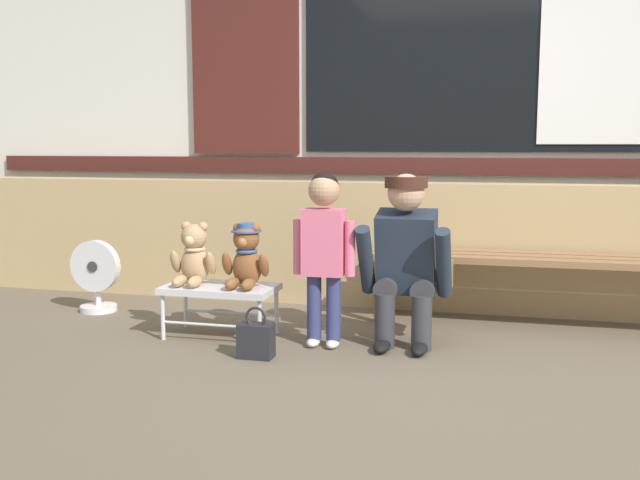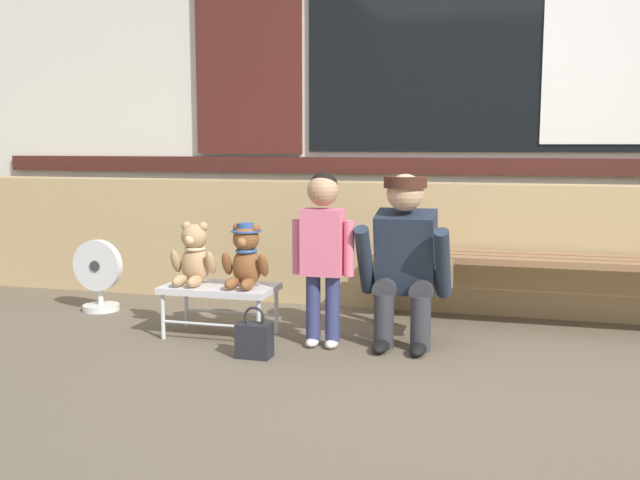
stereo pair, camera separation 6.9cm
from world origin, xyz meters
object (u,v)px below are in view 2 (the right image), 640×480
Objects in this scene: teddy_bear_plain at (194,256)px; wooden_bench_long at (544,267)px; teddy_bear_with_hat at (246,257)px; child_standing at (323,240)px; floor_fan at (99,276)px; small_display_bench at (220,291)px; handbag_on_ground at (254,339)px; adult_crouching at (407,260)px.

wooden_bench_long is at bearing 19.55° from teddy_bear_plain.
teddy_bear_with_hat is at bearing 0.13° from teddy_bear_plain.
child_standing is 1.76m from floor_fan.
wooden_bench_long is 3.28× the size of small_display_bench.
teddy_bear_plain is 0.32m from teddy_bear_with_hat.
teddy_bear_with_hat is at bearing 0.77° from small_display_bench.
handbag_on_ground is at bearing -144.43° from wooden_bench_long.
adult_crouching is 2.14m from floor_fan.
handbag_on_ground is (0.34, -0.35, -0.17)m from small_display_bench.
floor_fan is at bearing 159.95° from small_display_bench.
adult_crouching is at bearing 31.02° from handbag_on_ground.
child_standing reaches higher than adult_crouching.
teddy_bear_with_hat is 1.34× the size of handbag_on_ground.
wooden_bench_long is 2.21× the size of adult_crouching.
wooden_bench_long is 7.72× the size of handbag_on_ground.
small_display_bench is at bearing -20.05° from floor_fan.
child_standing reaches higher than teddy_bear_plain.
wooden_bench_long is 0.96m from adult_crouching.
small_display_bench is at bearing -179.23° from teddy_bear_with_hat.
child_standing is 0.47m from adult_crouching.
teddy_bear_plain is 0.98m from floor_fan.
floor_fan is at bearing 156.74° from teddy_bear_plain.
small_display_bench is at bearing 134.43° from handbag_on_ground.
adult_crouching reaches higher than wooden_bench_long.
adult_crouching is 3.49× the size of handbag_on_ground.
adult_crouching is at bearing 5.53° from teddy_bear_with_hat.
teddy_bear_plain and teddy_bear_with_hat have the same top height.
teddy_bear_with_hat is at bearing -174.47° from adult_crouching.
handbag_on_ground is 1.56m from floor_fan.
small_display_bench is 0.67× the size of adult_crouching.
child_standing reaches higher than teddy_bear_with_hat.
wooden_bench_long is at bearing 22.97° from teddy_bear_with_hat.
wooden_bench_long reaches higher than handbag_on_ground.
adult_crouching is at bearing 4.13° from teddy_bear_plain.
teddy_bear_with_hat is (0.32, 0.00, 0.01)m from teddy_bear_plain.
adult_crouching is at bearing 4.82° from small_display_bench.
teddy_bear_plain reaches higher than wooden_bench_long.
teddy_bear_plain is 1.23m from adult_crouching.
wooden_bench_long is 1.41m from child_standing.
teddy_bear_plain is 1.00× the size of teddy_bear_with_hat.
teddy_bear_with_hat reaches higher than small_display_bench.
child_standing is 0.65m from handbag_on_ground.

